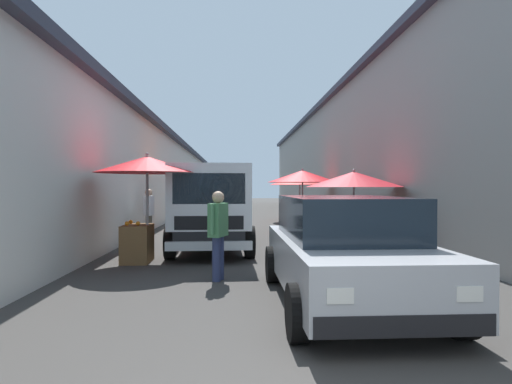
# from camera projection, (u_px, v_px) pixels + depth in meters

# --- Properties ---
(ground) EXTENTS (90.00, 90.00, 0.00)m
(ground) POSITION_uv_depth(u_px,v_px,m) (255.00, 231.00, 15.08)
(ground) COLOR #3D3A38
(building_left_whitewash) EXTENTS (49.80, 7.50, 4.16)m
(building_left_whitewash) POSITION_uv_depth(u_px,v_px,m) (74.00, 175.00, 16.94)
(building_left_whitewash) COLOR silver
(building_left_whitewash) RESTS_ON ground
(building_right_concrete) EXTENTS (49.80, 7.50, 5.98)m
(building_right_concrete) POSITION_uv_depth(u_px,v_px,m) (423.00, 154.00, 17.66)
(building_right_concrete) COLOR gray
(building_right_concrete) RESTS_ON ground
(fruit_stall_far_right) EXTENTS (2.12, 2.12, 2.38)m
(fruit_stall_far_right) POSITION_uv_depth(u_px,v_px,m) (200.00, 181.00, 14.78)
(fruit_stall_far_right) COLOR #9E9EA3
(fruit_stall_far_right) RESTS_ON ground
(fruit_stall_near_right) EXTENTS (2.62, 2.62, 2.08)m
(fruit_stall_near_right) POSITION_uv_depth(u_px,v_px,m) (354.00, 186.00, 11.32)
(fruit_stall_near_right) COLOR #9E9EA3
(fruit_stall_near_right) RESTS_ON ground
(fruit_stall_far_left) EXTENTS (2.48, 2.48, 2.26)m
(fruit_stall_far_left) POSITION_uv_depth(u_px,v_px,m) (302.00, 183.00, 14.54)
(fruit_stall_far_left) COLOR #9E9EA3
(fruit_stall_far_left) RESTS_ON ground
(fruit_stall_near_left) EXTENTS (2.16, 2.16, 2.31)m
(fruit_stall_near_left) POSITION_uv_depth(u_px,v_px,m) (145.00, 179.00, 8.71)
(fruit_stall_near_left) COLOR #9E9EA3
(fruit_stall_near_left) RESTS_ON ground
(fruit_stall_mid_lane) EXTENTS (2.81, 2.81, 2.17)m
(fruit_stall_mid_lane) POSITION_uv_depth(u_px,v_px,m) (300.00, 184.00, 19.21)
(fruit_stall_mid_lane) COLOR #9E9EA3
(fruit_stall_mid_lane) RESTS_ON ground
(hatchback_car) EXTENTS (3.92, 1.94, 1.45)m
(hatchback_car) POSITION_uv_depth(u_px,v_px,m) (345.00, 249.00, 5.64)
(hatchback_car) COLOR #ADAFB5
(hatchback_car) RESTS_ON ground
(delivery_truck) EXTENTS (4.97, 2.09, 2.08)m
(delivery_truck) POSITION_uv_depth(u_px,v_px,m) (211.00, 210.00, 9.86)
(delivery_truck) COLOR black
(delivery_truck) RESTS_ON ground
(vendor_by_crates) EXTENTS (0.58, 0.34, 1.51)m
(vendor_by_crates) POSITION_uv_depth(u_px,v_px,m) (218.00, 230.00, 7.04)
(vendor_by_crates) COLOR navy
(vendor_by_crates) RESTS_ON ground
(vendor_in_shade) EXTENTS (0.62, 0.24, 1.53)m
(vendor_in_shade) POSITION_uv_depth(u_px,v_px,m) (149.00, 211.00, 12.15)
(vendor_in_shade) COLOR #665B4C
(vendor_in_shade) RESTS_ON ground
(parked_scooter) EXTENTS (1.69, 0.39, 1.14)m
(parked_scooter) POSITION_uv_depth(u_px,v_px,m) (342.00, 221.00, 14.02)
(parked_scooter) COLOR black
(parked_scooter) RESTS_ON ground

